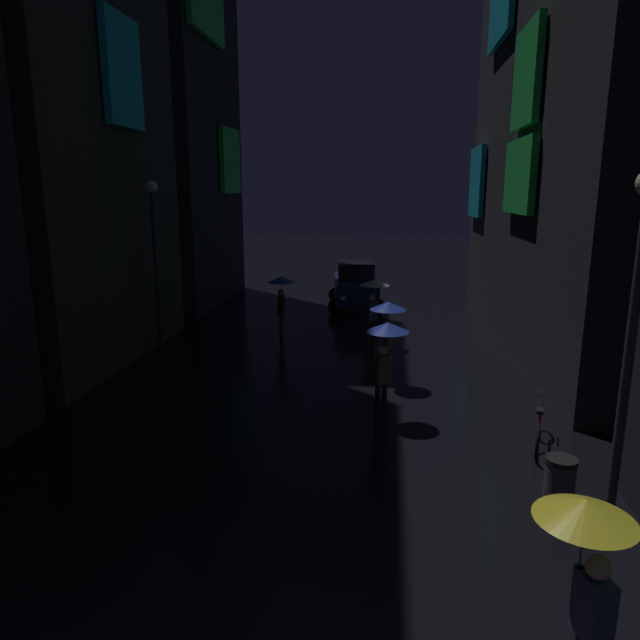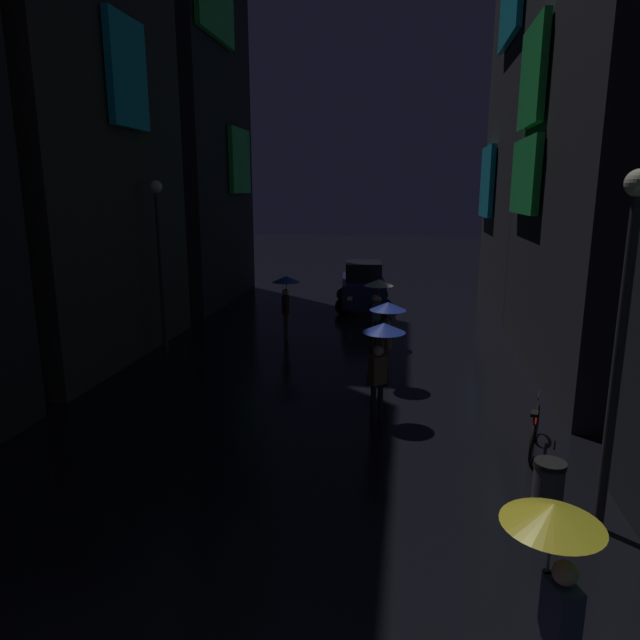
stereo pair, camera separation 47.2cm
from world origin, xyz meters
The scene contains 13 objects.
building_left_far centered at (-7.48, 21.66, 11.49)m, with size 4.25×7.32×22.97m.
building_right_mid centered at (7.49, 13.49, 6.11)m, with size 4.25×8.97×12.21m.
building_right_far centered at (7.48, 21.85, 10.52)m, with size 4.25×7.69×21.04m.
pedestrian_midstreet_centre_blue centered at (1.69, 11.52, 1.67)m, with size 0.90×0.90×2.12m.
pedestrian_foreground_right_yellow centered at (3.52, 2.39, 1.67)m, with size 0.90×0.90×2.12m.
pedestrian_far_right_clear centered at (1.24, 15.05, 1.67)m, with size 0.90×0.90×2.12m.
pedestrian_foreground_left_blue centered at (-1.72, 15.41, 1.67)m, with size 0.90×0.90×2.12m.
pedestrian_midstreet_left_blue centered at (1.66, 9.15, 1.67)m, with size 0.90×0.90×2.12m.
bicycle_parked_at_storefront centered at (4.60, 8.15, 0.39)m, with size 0.54×1.77×0.96m.
car_distant centered at (0.32, 21.05, 0.93)m, with size 2.54×4.28×1.92m.
streetlamp_left_far centered at (-5.00, 13.36, 3.20)m, with size 0.36×0.36×5.06m.
streetlamp_right_near centered at (5.00, 5.62, 3.20)m, with size 0.36×0.36×5.05m.
trash_bin centered at (4.30, 5.75, 0.47)m, with size 0.46×0.46×0.93m.
Camera 1 is at (1.69, -2.36, 4.78)m, focal length 32.00 mm.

